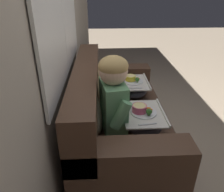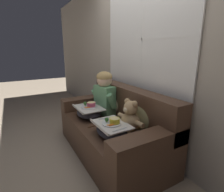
{
  "view_description": "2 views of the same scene",
  "coord_description": "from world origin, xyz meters",
  "px_view_note": "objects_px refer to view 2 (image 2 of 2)",
  "views": [
    {
      "loc": [
        -1.88,
        0.17,
        1.56
      ],
      "look_at": [
        -0.12,
        0.09,
        0.66
      ],
      "focal_mm": 35.0,
      "sensor_mm": 36.0,
      "label": 1
    },
    {
      "loc": [
        1.88,
        -1.05,
        1.4
      ],
      "look_at": [
        -0.1,
        0.08,
        0.78
      ],
      "focal_mm": 28.0,
      "sensor_mm": 36.0,
      "label": 2
    }
  ],
  "objects_px": {
    "lap_tray_teddy": "(112,129)",
    "couch": "(114,130)",
    "throw_pillow_behind_child": "(114,101)",
    "throw_pillow_behind_teddy": "(141,114)",
    "teddy_bear": "(130,118)",
    "child_figure": "(104,91)",
    "lap_tray_child": "(89,112)"
  },
  "relations": [
    {
      "from": "lap_tray_teddy",
      "to": "couch",
      "type": "bearing_deg",
      "value": 145.19
    },
    {
      "from": "throw_pillow_behind_child",
      "to": "throw_pillow_behind_teddy",
      "type": "xyz_separation_m",
      "value": [
        0.66,
        0.0,
        0.0
      ]
    },
    {
      "from": "couch",
      "to": "teddy_bear",
      "type": "height_order",
      "value": "couch"
    },
    {
      "from": "couch",
      "to": "throw_pillow_behind_teddy",
      "type": "distance_m",
      "value": 0.49
    },
    {
      "from": "child_figure",
      "to": "teddy_bear",
      "type": "xyz_separation_m",
      "value": [
        0.66,
        -0.0,
        -0.19
      ]
    },
    {
      "from": "throw_pillow_behind_child",
      "to": "lap_tray_teddy",
      "type": "xyz_separation_m",
      "value": [
        0.66,
        -0.41,
        -0.1
      ]
    },
    {
      "from": "child_figure",
      "to": "lap_tray_teddy",
      "type": "xyz_separation_m",
      "value": [
        0.66,
        -0.25,
        -0.27
      ]
    },
    {
      "from": "throw_pillow_behind_child",
      "to": "teddy_bear",
      "type": "distance_m",
      "value": 0.68
    },
    {
      "from": "throw_pillow_behind_teddy",
      "to": "teddy_bear",
      "type": "bearing_deg",
      "value": -89.79
    },
    {
      "from": "throw_pillow_behind_teddy",
      "to": "lap_tray_child",
      "type": "relative_size",
      "value": 0.95
    },
    {
      "from": "couch",
      "to": "teddy_bear",
      "type": "relative_size",
      "value": 4.15
    },
    {
      "from": "throw_pillow_behind_teddy",
      "to": "couch",
      "type": "bearing_deg",
      "value": -150.47
    },
    {
      "from": "teddy_bear",
      "to": "lap_tray_child",
      "type": "distance_m",
      "value": 0.71
    },
    {
      "from": "couch",
      "to": "lap_tray_child",
      "type": "height_order",
      "value": "couch"
    },
    {
      "from": "couch",
      "to": "lap_tray_child",
      "type": "distance_m",
      "value": 0.45
    },
    {
      "from": "teddy_bear",
      "to": "lap_tray_child",
      "type": "bearing_deg",
      "value": -159.16
    },
    {
      "from": "couch",
      "to": "child_figure",
      "type": "relative_size",
      "value": 2.72
    },
    {
      "from": "lap_tray_child",
      "to": "lap_tray_teddy",
      "type": "height_order",
      "value": "lap_tray_child"
    },
    {
      "from": "throw_pillow_behind_child",
      "to": "lap_tray_child",
      "type": "height_order",
      "value": "throw_pillow_behind_child"
    },
    {
      "from": "throw_pillow_behind_child",
      "to": "lap_tray_child",
      "type": "relative_size",
      "value": 0.92
    },
    {
      "from": "child_figure",
      "to": "lap_tray_teddy",
      "type": "bearing_deg",
      "value": -21.22
    },
    {
      "from": "couch",
      "to": "throw_pillow_behind_teddy",
      "type": "height_order",
      "value": "couch"
    },
    {
      "from": "teddy_bear",
      "to": "throw_pillow_behind_teddy",
      "type": "bearing_deg",
      "value": 90.21
    },
    {
      "from": "couch",
      "to": "throw_pillow_behind_child",
      "type": "distance_m",
      "value": 0.49
    },
    {
      "from": "lap_tray_child",
      "to": "lap_tray_teddy",
      "type": "xyz_separation_m",
      "value": [
        0.66,
        -0.0,
        -0.0
      ]
    },
    {
      "from": "throw_pillow_behind_child",
      "to": "teddy_bear",
      "type": "height_order",
      "value": "same"
    },
    {
      "from": "couch",
      "to": "throw_pillow_behind_teddy",
      "type": "bearing_deg",
      "value": 29.53
    },
    {
      "from": "throw_pillow_behind_child",
      "to": "throw_pillow_behind_teddy",
      "type": "relative_size",
      "value": 0.97
    },
    {
      "from": "lap_tray_child",
      "to": "throw_pillow_behind_teddy",
      "type": "bearing_deg",
      "value": 32.23
    },
    {
      "from": "throw_pillow_behind_teddy",
      "to": "lap_tray_child",
      "type": "bearing_deg",
      "value": -147.77
    },
    {
      "from": "couch",
      "to": "child_figure",
      "type": "bearing_deg",
      "value": 175.41
    },
    {
      "from": "lap_tray_teddy",
      "to": "throw_pillow_behind_teddy",
      "type": "bearing_deg",
      "value": 90.08
    }
  ]
}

